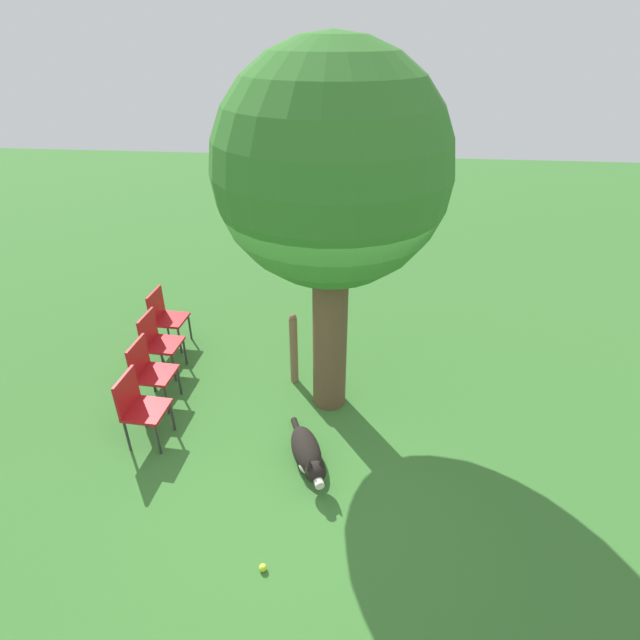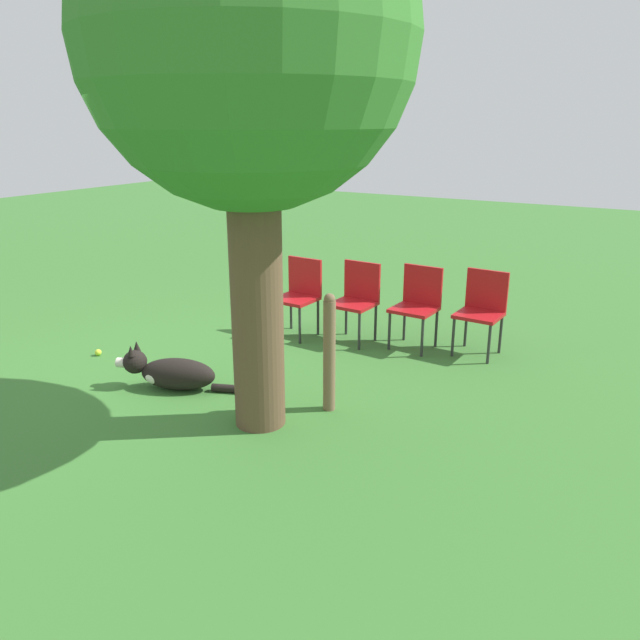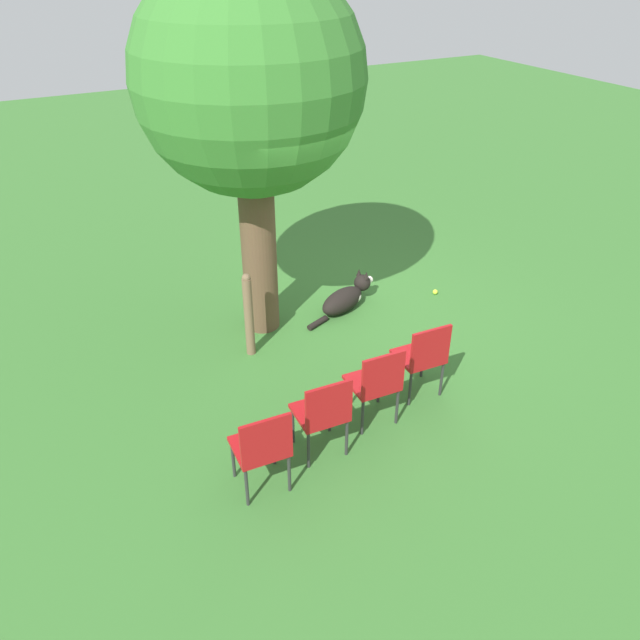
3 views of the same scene
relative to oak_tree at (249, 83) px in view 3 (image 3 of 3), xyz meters
The scene contains 9 objects.
ground_plane 2.99m from the oak_tree, 105.94° to the right, with size 30.00×30.00×0.00m, color #38702D.
oak_tree is the anchor object (origin of this frame).
dog 2.90m from the oak_tree, 96.84° to the right, with size 0.55×1.16×0.42m.
fence_post 2.40m from the oak_tree, 143.78° to the left, with size 0.10×0.10×1.02m.
red_chair_0 3.22m from the oak_tree, 156.03° to the right, with size 0.44×0.46×0.87m.
red_chair_1 3.20m from the oak_tree, behind, with size 0.44×0.46×0.87m.
red_chair_2 3.32m from the oak_tree, behind, with size 0.44×0.46×0.87m.
red_chair_3 3.56m from the oak_tree, 156.94° to the left, with size 0.44×0.46×0.87m.
tennis_ball 3.67m from the oak_tree, 98.92° to the right, with size 0.07×0.07×0.07m.
Camera 3 is at (-5.82, 3.31, 4.09)m, focal length 35.00 mm.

